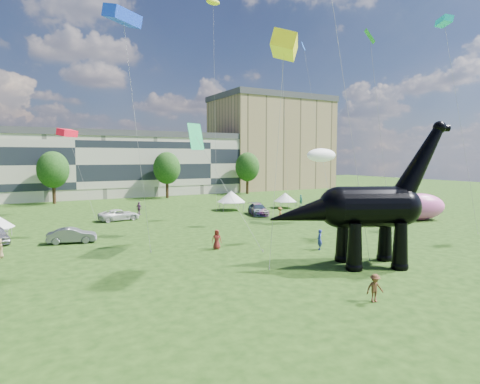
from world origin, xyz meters
TOP-DOWN VIEW (x-y plane):
  - ground at (0.00, 0.00)m, footprint 220.00×220.00m
  - terrace_row at (-8.00, 62.00)m, footprint 78.00×11.00m
  - apartment_block at (40.00, 65.00)m, footprint 28.00×18.00m
  - tree_mid_left at (-12.00, 53.00)m, footprint 5.20×5.20m
  - tree_mid_right at (8.00, 53.00)m, footprint 5.20×5.20m
  - tree_far_right at (26.00, 53.00)m, footprint 5.20×5.20m
  - dinosaur_sculpture at (4.73, -0.62)m, footprint 13.01×7.31m
  - car_grey at (-13.10, 18.01)m, footprint 4.51×2.39m
  - car_white at (-6.33, 29.34)m, footprint 5.31×3.00m
  - car_dark at (11.44, 24.93)m, footprint 3.64×5.63m
  - gazebo_near at (10.50, 31.06)m, footprint 5.10×5.10m
  - gazebo_far at (19.10, 29.35)m, footprint 4.02×4.02m
  - inflatable_pink at (26.91, 11.35)m, footprint 7.53×5.66m
  - visitors at (4.71, 15.62)m, footprint 42.95×40.43m
  - kites at (0.62, 14.83)m, footprint 56.83×45.09m

SIDE VIEW (x-z plane):
  - ground at x=0.00m, z-range 0.00..0.00m
  - car_white at x=-6.33m, z-range 0.00..1.40m
  - car_grey at x=-13.10m, z-range 0.00..1.41m
  - car_dark at x=11.44m, z-range 0.00..1.52m
  - visitors at x=4.71m, z-range -0.04..1.75m
  - gazebo_far at x=19.10m, z-range 0.48..2.88m
  - inflatable_pink at x=26.91m, z-range 0.00..3.38m
  - gazebo_near at x=10.50m, z-range 0.59..3.49m
  - dinosaur_sculpture at x=4.73m, z-range -1.35..9.65m
  - terrace_row at x=-8.00m, z-range 0.00..12.00m
  - tree_mid_left at x=-12.00m, z-range 1.57..11.01m
  - tree_mid_right at x=8.00m, z-range 1.57..11.01m
  - tree_far_right at x=26.00m, z-range 1.57..11.01m
  - apartment_block at x=40.00m, z-range 0.00..22.00m
  - kites at x=0.62m, z-range 3.33..28.07m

